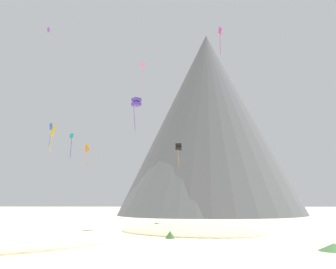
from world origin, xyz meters
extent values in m
plane|color=beige|center=(0.00, 0.00, 0.00)|extent=(400.00, 400.00, 0.00)
ellipsoid|color=beige|center=(2.54, 18.64, 0.00)|extent=(24.40, 22.68, 1.87)
cone|color=#668C4C|center=(1.67, 23.59, 0.35)|extent=(1.24, 1.24, 0.70)
cone|color=#386633|center=(-2.03, 22.29, 0.49)|extent=(2.28, 2.28, 0.98)
cone|color=#386633|center=(13.57, 1.99, 0.31)|extent=(3.55, 3.55, 0.61)
cone|color=#386633|center=(6.26, 21.08, 0.33)|extent=(1.71, 1.71, 0.67)
cone|color=#477238|center=(0.15, 10.80, 0.40)|extent=(1.36, 1.36, 0.80)
cone|color=slate|center=(10.36, 76.46, 28.69)|extent=(73.56, 73.56, 57.38)
cone|color=slate|center=(5.29, 70.74, 17.82)|extent=(56.38, 56.38, 35.63)
cone|color=slate|center=(3.03, 74.31, 14.83)|extent=(34.87, 34.87, 29.65)
cube|color=gold|center=(-16.96, 20.43, 13.91)|extent=(0.83, 0.29, 1.63)
cylinder|color=gold|center=(-17.22, 20.43, 11.89)|extent=(0.14, 0.37, 2.46)
cube|color=pink|center=(-6.13, 38.60, 31.50)|extent=(0.89, 0.43, 1.11)
cylinder|color=pink|center=(-6.28, 38.60, 28.86)|extent=(0.42, 0.45, 4.24)
cube|color=#5138B2|center=(-5.88, 27.30, 19.74)|extent=(1.71, 1.71, 0.55)
cube|color=#5138B2|center=(-5.88, 27.30, 20.49)|extent=(1.71, 1.71, 0.55)
cylinder|color=#5138B2|center=(-6.15, 27.30, 17.34)|extent=(0.39, 0.30, 4.26)
cube|color=blue|center=(-26.94, 45.04, 20.00)|extent=(0.89, 0.55, 1.46)
cylinder|color=blue|center=(-26.99, 45.04, 17.41)|extent=(0.29, 0.31, 3.75)
cube|color=black|center=(1.11, 39.66, 14.13)|extent=(1.27, 1.31, 0.59)
cube|color=black|center=(1.11, 39.66, 14.82)|extent=(1.27, 1.31, 0.59)
cylinder|color=orange|center=(1.06, 39.66, 12.15)|extent=(0.33, 0.13, 3.44)
cube|color=purple|center=(-25.56, 36.58, 38.52)|extent=(0.95, 1.01, 0.91)
cone|color=orange|center=(-21.94, 57.07, 17.04)|extent=(1.13, 1.96, 1.90)
cylinder|color=orange|center=(-21.94, 57.07, 14.23)|extent=(0.47, 0.28, 3.73)
cube|color=#D1339E|center=(8.14, 25.53, 31.82)|extent=(0.66, 0.67, 1.17)
cylinder|color=#D1339E|center=(8.10, 25.53, 29.40)|extent=(0.15, 0.51, 3.70)
cube|color=teal|center=(-17.20, 29.49, 14.88)|extent=(0.77, 0.34, 0.81)
cylinder|color=#5138B2|center=(-17.19, 29.49, 12.77)|extent=(0.08, 0.36, 3.44)
camera|label=1|loc=(1.16, -26.75, 3.97)|focal=36.18mm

